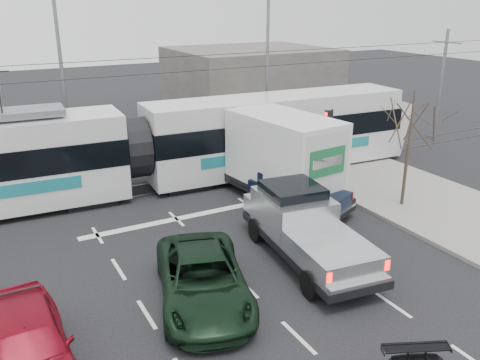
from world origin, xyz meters
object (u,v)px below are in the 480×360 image
bare_tree (411,123)px  traffic_signal (329,130)px  box_truck (274,156)px  silver_pickup (303,225)px  street_lamp_near (265,63)px  tram (133,149)px  navy_pickup (295,190)px  red_car (27,346)px  green_car (203,279)px  street_lamp_far (58,71)px

bare_tree → traffic_signal: size_ratio=1.39×
box_truck → silver_pickup: bearing=-118.6°
street_lamp_near → tram: bearing=-156.7°
navy_pickup → bare_tree: bearing=-48.1°
street_lamp_near → red_car: street_lamp_near is taller
green_car → silver_pickup: bearing=30.3°
street_lamp_near → navy_pickup: (-4.08, -9.50, -4.18)m
street_lamp_near → tram: street_lamp_near is taller
bare_tree → street_lamp_far: bearing=131.1°
navy_pickup → red_car: bearing=-177.5°
street_lamp_near → green_car: size_ratio=1.62×
traffic_signal → red_car: bearing=-152.8°
tram → box_truck: tram is taller
bare_tree → green_car: size_ratio=0.90×
street_lamp_near → navy_pickup: size_ratio=1.89×
street_lamp_far → box_truck: size_ratio=1.10×
traffic_signal → street_lamp_far: size_ratio=0.40×
street_lamp_far → box_truck: street_lamp_far is taller
street_lamp_near → silver_pickup: bearing=-115.4°
bare_tree → navy_pickup: size_ratio=1.05×
box_truck → green_car: 9.28m
street_lamp_near → silver_pickup: (-6.23, -13.13, -3.91)m
bare_tree → street_lamp_near: street_lamp_near is taller
tram → navy_pickup: tram is taller
red_car → navy_pickup: bearing=24.5°
street_lamp_far → green_car: (0.93, -16.17, -4.34)m
street_lamp_near → tram: (-9.51, -4.09, -2.99)m
street_lamp_near → street_lamp_far: bearing=170.1°
red_car → traffic_signal: bearing=25.8°
street_lamp_far → silver_pickup: bearing=-70.8°
traffic_signal → tram: bearing=158.5°
traffic_signal → street_lamp_near: bearing=83.6°
silver_pickup → navy_pickup: size_ratio=1.44×
bare_tree → street_lamp_far: size_ratio=0.56×
street_lamp_near → box_truck: (-4.03, -7.69, -3.16)m
tram → red_car: size_ratio=5.89×
street_lamp_far → tram: 7.07m
street_lamp_near → box_truck: 9.24m
street_lamp_near → red_car: size_ratio=1.80×
street_lamp_near → navy_pickup: street_lamp_near is taller
street_lamp_near → navy_pickup: bearing=-113.2°
green_car → bare_tree: bearing=30.7°
silver_pickup → navy_pickup: 4.23m
bare_tree → street_lamp_far: (-11.79, 13.50, 1.32)m
traffic_signal → navy_pickup: 4.21m
navy_pickup → street_lamp_far: bearing=99.4°
traffic_signal → street_lamp_far: (-10.66, 9.50, 2.37)m
tram → bare_tree: bearing=-34.2°
silver_pickup → green_car: size_ratio=1.24×
street_lamp_near → street_lamp_far: size_ratio=1.00×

